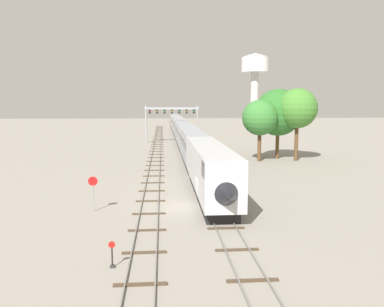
{
  "coord_description": "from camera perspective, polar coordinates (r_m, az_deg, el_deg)",
  "views": [
    {
      "loc": [
        -2.35,
        -31.62,
        8.69
      ],
      "look_at": [
        1.0,
        12.0,
        3.0
      ],
      "focal_mm": 35.87,
      "sensor_mm": 36.0,
      "label": 1
    }
  ],
  "objects": [
    {
      "name": "trackside_tree_mid",
      "position": [
        62.1,
        12.69,
        5.96
      ],
      "size": [
        7.38,
        7.38,
        11.03
      ],
      "color": "brown",
      "rests_on": "ground"
    },
    {
      "name": "ground_plane",
      "position": [
        32.88,
        -0.14,
        -7.92
      ],
      "size": [
        400.0,
        400.0,
        0.0
      ],
      "primitive_type": "plane",
      "color": "gray"
    },
    {
      "name": "track_main",
      "position": [
        92.13,
        -1.67,
        2.04
      ],
      "size": [
        2.6,
        200.0,
        0.16
      ],
      "color": "slate",
      "rests_on": "ground"
    },
    {
      "name": "passenger_train",
      "position": [
        86.48,
        -1.5,
        3.38
      ],
      "size": [
        3.04,
        121.72,
        4.8
      ],
      "color": "silver",
      "rests_on": "ground"
    },
    {
      "name": "trackside_tree_left",
      "position": [
        60.4,
        15.4,
        6.45
      ],
      "size": [
        6.03,
        6.03,
        11.01
      ],
      "color": "brown",
      "rests_on": "ground"
    },
    {
      "name": "track_near",
      "position": [
        72.15,
        -5.27,
        0.51
      ],
      "size": [
        2.6,
        160.0,
        0.16
      ],
      "color": "slate",
      "rests_on": "ground"
    },
    {
      "name": "water_tower",
      "position": [
        128.19,
        9.35,
        11.98
      ],
      "size": [
        8.85,
        8.85,
        24.8
      ],
      "color": "beige",
      "rests_on": "ground"
    },
    {
      "name": "signal_gantry",
      "position": [
        86.19,
        -3.01,
        5.69
      ],
      "size": [
        12.1,
        0.49,
        8.26
      ],
      "color": "#999BA0",
      "rests_on": "ground"
    },
    {
      "name": "switch_stand",
      "position": [
        21.58,
        -11.79,
        -15.0
      ],
      "size": [
        0.36,
        0.24,
        1.46
      ],
      "color": "black",
      "rests_on": "ground"
    },
    {
      "name": "trackside_tree_right",
      "position": [
        58.72,
        10.07,
        5.23
      ],
      "size": [
        5.37,
        5.37,
        9.3
      ],
      "color": "brown",
      "rests_on": "ground"
    },
    {
      "name": "stop_sign",
      "position": [
        32.08,
        -14.49,
        -5.1
      ],
      "size": [
        0.76,
        0.08,
        2.88
      ],
      "color": "gray",
      "rests_on": "ground"
    }
  ]
}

